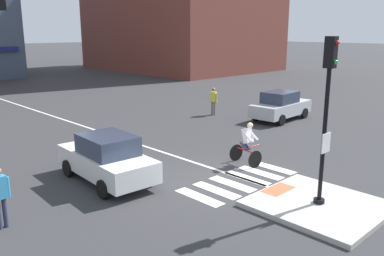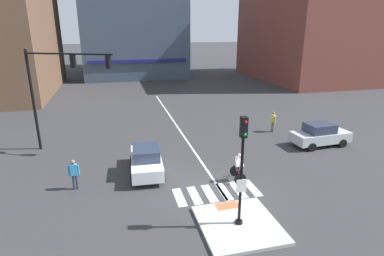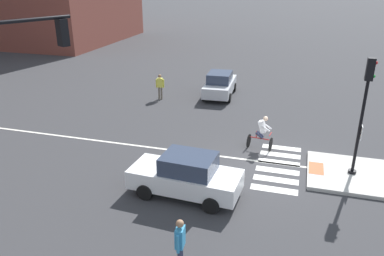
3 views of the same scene
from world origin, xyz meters
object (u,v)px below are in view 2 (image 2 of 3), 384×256
object	(u,v)px
car_white_westbound_near	(146,160)
pedestrian_waiting_far_side	(273,120)
traffic_light_mast	(56,82)
signal_pole	(242,162)
pedestrian_at_curb_left	(74,172)
cyclist	(239,166)
car_silver_cross_right	(320,135)

from	to	relation	value
car_white_westbound_near	pedestrian_waiting_far_side	distance (m)	11.84
traffic_light_mast	pedestrian_waiting_far_side	bearing A→B (deg)	0.75
car_white_westbound_near	traffic_light_mast	bearing A→B (deg)	136.29
car_white_westbound_near	pedestrian_waiting_far_side	world-z (taller)	pedestrian_waiting_far_side
traffic_light_mast	pedestrian_waiting_far_side	xyz separation A→B (m)	(15.79, 0.21, -3.76)
signal_pole	traffic_light_mast	size ratio (longest dim) A/B	0.70
pedestrian_at_curb_left	pedestrian_waiting_far_side	xyz separation A→B (m)	(14.53, 6.09, 0.00)
pedestrian_at_curb_left	pedestrian_waiting_far_side	bearing A→B (deg)	22.73
traffic_light_mast	car_white_westbound_near	world-z (taller)	traffic_light_mast
signal_pole	cyclist	xyz separation A→B (m)	(1.54, 3.90, -2.12)
traffic_light_mast	cyclist	xyz separation A→B (m)	(9.87, -7.07, -3.87)
traffic_light_mast	signal_pole	bearing A→B (deg)	-52.80
car_silver_cross_right	car_white_westbound_near	world-z (taller)	same
signal_pole	car_white_westbound_near	size ratio (longest dim) A/B	1.13
signal_pole	car_silver_cross_right	size ratio (longest dim) A/B	1.13
cyclist	pedestrian_waiting_far_side	distance (m)	9.38
pedestrian_waiting_far_side	car_silver_cross_right	bearing A→B (deg)	-63.33
car_white_westbound_near	pedestrian_waiting_far_side	xyz separation A→B (m)	(10.70, 5.07, 0.17)
car_silver_cross_right	pedestrian_at_curb_left	distance (m)	16.52
signal_pole	car_silver_cross_right	distance (m)	12.18
signal_pole	traffic_light_mast	bearing A→B (deg)	127.20
traffic_light_mast	pedestrian_at_curb_left	size ratio (longest dim) A/B	4.06
traffic_light_mast	car_silver_cross_right	world-z (taller)	traffic_light_mast
signal_pole	car_silver_cross_right	bearing A→B (deg)	39.38
traffic_light_mast	car_silver_cross_right	size ratio (longest dim) A/B	1.62
cyclist	pedestrian_at_curb_left	world-z (taller)	cyclist
traffic_light_mast	pedestrian_at_curb_left	xyz separation A→B (m)	(1.26, -5.88, -3.76)
pedestrian_at_curb_left	pedestrian_waiting_far_side	distance (m)	15.75
car_white_westbound_near	cyclist	distance (m)	5.27
car_silver_cross_right	pedestrian_at_curb_left	world-z (taller)	pedestrian_at_curb_left
traffic_light_mast	car_silver_cross_right	distance (m)	18.34
car_silver_cross_right	car_white_westbound_near	bearing A→B (deg)	-173.20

